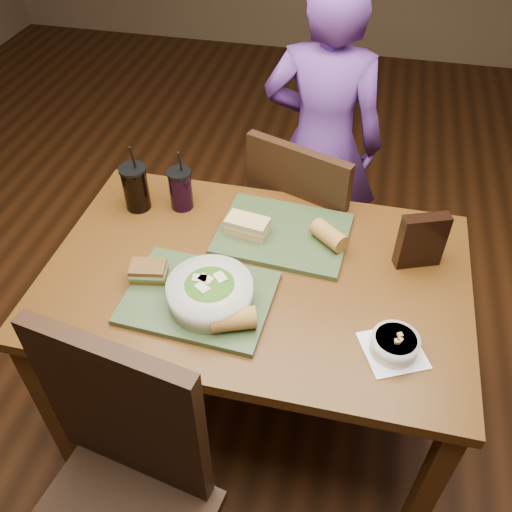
% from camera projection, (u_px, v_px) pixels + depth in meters
% --- Properties ---
extents(ground, '(6.00, 6.00, 0.00)m').
position_uv_depth(ground, '(256.00, 403.00, 2.19)').
color(ground, '#381C0B').
rests_on(ground, ground).
extents(dining_table, '(1.30, 0.85, 0.75)m').
position_uv_depth(dining_table, '(256.00, 292.00, 1.74)').
color(dining_table, '#533010').
rests_on(dining_table, ground).
extents(chair_near, '(0.51, 0.52, 1.02)m').
position_uv_depth(chair_near, '(118.00, 490.00, 1.37)').
color(chair_near, black).
rests_on(chair_near, ground).
extents(chair_far, '(0.52, 0.54, 0.94)m').
position_uv_depth(chair_far, '(297.00, 224.00, 2.19)').
color(chair_far, black).
rests_on(chair_far, ground).
extents(diner, '(0.53, 0.36, 1.41)m').
position_uv_depth(diner, '(322.00, 144.00, 2.30)').
color(diner, '#663593').
rests_on(diner, ground).
extents(tray_near, '(0.44, 0.34, 0.02)m').
position_uv_depth(tray_near, '(199.00, 297.00, 1.59)').
color(tray_near, '#324525').
rests_on(tray_near, dining_table).
extents(tray_far, '(0.44, 0.35, 0.02)m').
position_uv_depth(tray_far, '(283.00, 234.00, 1.79)').
color(tray_far, '#324525').
rests_on(tray_far, dining_table).
extents(salad_bowl, '(0.25, 0.25, 0.08)m').
position_uv_depth(salad_bowl, '(210.00, 291.00, 1.54)').
color(salad_bowl, silver).
rests_on(salad_bowl, tray_near).
extents(soup_bowl, '(0.21, 0.21, 0.06)m').
position_uv_depth(soup_bowl, '(395.00, 344.00, 1.44)').
color(soup_bowl, white).
rests_on(soup_bowl, dining_table).
extents(sandwich_near, '(0.12, 0.09, 0.05)m').
position_uv_depth(sandwich_near, '(149.00, 271.00, 1.62)').
color(sandwich_near, '#593819').
rests_on(sandwich_near, tray_near).
extents(sandwich_far, '(0.15, 0.10, 0.05)m').
position_uv_depth(sandwich_far, '(247.00, 226.00, 1.77)').
color(sandwich_far, tan).
rests_on(sandwich_far, tray_far).
extents(baguette_near, '(0.14, 0.10, 0.06)m').
position_uv_depth(baguette_near, '(233.00, 319.00, 1.47)').
color(baguette_near, '#AD7533').
rests_on(baguette_near, tray_near).
extents(baguette_far, '(0.13, 0.12, 0.06)m').
position_uv_depth(baguette_far, '(329.00, 235.00, 1.73)').
color(baguette_far, '#AD7533').
rests_on(baguette_far, tray_far).
extents(cup_cola, '(0.09, 0.09, 0.25)m').
position_uv_depth(cup_cola, '(136.00, 188.00, 1.86)').
color(cup_cola, black).
rests_on(cup_cola, dining_table).
extents(cup_berry, '(0.08, 0.08, 0.23)m').
position_uv_depth(cup_berry, '(181.00, 189.00, 1.86)').
color(cup_berry, black).
rests_on(cup_berry, dining_table).
extents(chip_bag, '(0.15, 0.09, 0.19)m').
position_uv_depth(chip_bag, '(421.00, 241.00, 1.64)').
color(chip_bag, black).
rests_on(chip_bag, dining_table).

